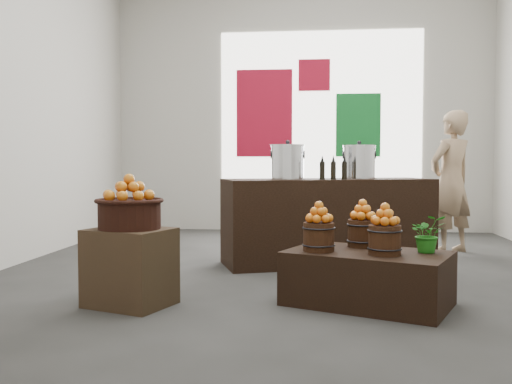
# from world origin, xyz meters

# --- Properties ---
(ground) EXTENTS (7.00, 7.00, 0.00)m
(ground) POSITION_xyz_m (0.00, 0.00, 0.00)
(ground) COLOR #373735
(ground) RESTS_ON ground
(back_wall) EXTENTS (6.00, 0.04, 4.00)m
(back_wall) POSITION_xyz_m (0.00, 3.50, 2.00)
(back_wall) COLOR #B3AFA5
(back_wall) RESTS_ON ground
(back_opening) EXTENTS (3.20, 0.02, 2.40)m
(back_opening) POSITION_xyz_m (0.30, 3.48, 2.00)
(back_opening) COLOR white
(back_opening) RESTS_ON back_wall
(deco_red_left) EXTENTS (0.90, 0.04, 1.40)m
(deco_red_left) POSITION_xyz_m (-0.60, 3.47, 1.90)
(deco_red_left) COLOR maroon
(deco_red_left) RESTS_ON back_wall
(deco_green_right) EXTENTS (0.70, 0.04, 1.00)m
(deco_green_right) POSITION_xyz_m (0.90, 3.47, 1.70)
(deco_green_right) COLOR #0F6523
(deco_green_right) RESTS_ON back_wall
(deco_red_upper) EXTENTS (0.50, 0.04, 0.50)m
(deco_red_upper) POSITION_xyz_m (0.20, 3.47, 2.50)
(deco_red_upper) COLOR maroon
(deco_red_upper) RESTS_ON back_wall
(crate) EXTENTS (0.73, 0.66, 0.60)m
(crate) POSITION_xyz_m (-1.21, -1.50, 0.30)
(crate) COLOR #452F20
(crate) RESTS_ON ground
(wicker_basket) EXTENTS (0.48, 0.48, 0.22)m
(wicker_basket) POSITION_xyz_m (-1.21, -1.50, 0.71)
(wicker_basket) COLOR black
(wicker_basket) RESTS_ON crate
(apples_in_basket) EXTENTS (0.37, 0.37, 0.20)m
(apples_in_basket) POSITION_xyz_m (-1.21, -1.50, 0.91)
(apples_in_basket) COLOR #AC1405
(apples_in_basket) RESTS_ON wicker_basket
(display_table) EXTENTS (1.40, 1.16, 0.42)m
(display_table) POSITION_xyz_m (0.62, -1.30, 0.21)
(display_table) COLOR black
(display_table) RESTS_ON ground
(apple_bucket_front_left) EXTENTS (0.24, 0.24, 0.22)m
(apple_bucket_front_left) POSITION_xyz_m (0.24, -1.31, 0.53)
(apple_bucket_front_left) COLOR #3A1D0F
(apple_bucket_front_left) RESTS_ON display_table
(apples_in_bucket_front_left) EXTENTS (0.18, 0.18, 0.16)m
(apples_in_bucket_front_left) POSITION_xyz_m (0.24, -1.31, 0.72)
(apples_in_bucket_front_left) COLOR #AC1405
(apples_in_bucket_front_left) RESTS_ON apple_bucket_front_left
(apple_bucket_front_right) EXTENTS (0.24, 0.24, 0.22)m
(apple_bucket_front_right) POSITION_xyz_m (0.73, -1.44, 0.53)
(apple_bucket_front_right) COLOR #3A1D0F
(apple_bucket_front_right) RESTS_ON display_table
(apples_in_bucket_front_right) EXTENTS (0.18, 0.18, 0.16)m
(apples_in_bucket_front_right) POSITION_xyz_m (0.73, -1.44, 0.72)
(apples_in_bucket_front_right) COLOR #AC1405
(apples_in_bucket_front_right) RESTS_ON apple_bucket_front_right
(apple_bucket_rear) EXTENTS (0.24, 0.24, 0.22)m
(apple_bucket_rear) POSITION_xyz_m (0.60, -1.04, 0.53)
(apple_bucket_rear) COLOR #3A1D0F
(apple_bucket_rear) RESTS_ON display_table
(apples_in_bucket_rear) EXTENTS (0.18, 0.18, 0.16)m
(apples_in_bucket_rear) POSITION_xyz_m (0.60, -1.04, 0.72)
(apples_in_bucket_rear) COLOR #AC1405
(apples_in_bucket_rear) RESTS_ON apple_bucket_rear
(herb_garnish_right) EXTENTS (0.27, 0.24, 0.29)m
(herb_garnish_right) POSITION_xyz_m (1.07, -1.30, 0.56)
(herb_garnish_right) COLOR #1A6A16
(herb_garnish_right) RESTS_ON display_table
(herb_garnish_left) EXTENTS (0.15, 0.13, 0.26)m
(herb_garnish_left) POSITION_xyz_m (0.19, -1.00, 0.55)
(herb_garnish_left) COLOR #1A6A16
(herb_garnish_left) RESTS_ON display_table
(counter) EXTENTS (2.38, 1.44, 0.93)m
(counter) POSITION_xyz_m (0.36, 0.52, 0.46)
(counter) COLOR black
(counter) RESTS_ON ground
(stock_pot_left) EXTENTS (0.35, 0.35, 0.35)m
(stock_pot_left) POSITION_xyz_m (-0.08, 0.36, 1.10)
(stock_pot_left) COLOR silver
(stock_pot_left) RESTS_ON counter
(stock_pot_center) EXTENTS (0.35, 0.35, 0.35)m
(stock_pot_center) POSITION_xyz_m (0.70, 0.64, 1.10)
(stock_pot_center) COLOR silver
(stock_pot_center) RESTS_ON counter
(oil_cruets) EXTENTS (0.25, 0.14, 0.26)m
(oil_cruets) POSITION_xyz_m (0.43, 0.30, 1.06)
(oil_cruets) COLOR black
(oil_cruets) RESTS_ON counter
(shopper) EXTENTS (0.76, 0.71, 1.74)m
(shopper) POSITION_xyz_m (1.88, 1.43, 0.87)
(shopper) COLOR #9F8161
(shopper) RESTS_ON ground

